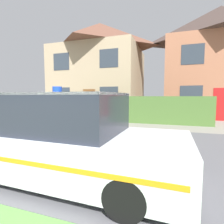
# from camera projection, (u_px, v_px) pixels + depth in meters

# --- Properties ---
(road_strip) EXTENTS (28.00, 6.37, 0.01)m
(road_strip) POSITION_uv_depth(u_px,v_px,m) (110.00, 147.00, 5.37)
(road_strip) COLOR #5B5B60
(road_strip) RESTS_ON ground
(garden_hedge) EXTENTS (8.19, 0.52, 1.57)m
(garden_hedge) POSITION_uv_depth(u_px,v_px,m) (137.00, 109.00, 10.36)
(garden_hedge) COLOR #4C7233
(garden_hedge) RESTS_ON ground
(police_car) EXTENTS (4.46, 1.81, 1.74)m
(police_car) POSITION_uv_depth(u_px,v_px,m) (63.00, 138.00, 3.33)
(police_car) COLOR black
(police_car) RESTS_ON road_strip
(house_left) EXTENTS (7.48, 6.68, 8.11)m
(house_left) POSITION_uv_depth(u_px,v_px,m) (100.00, 68.00, 15.99)
(house_left) COLOR tan
(house_left) RESTS_ON ground
(house_right) EXTENTS (8.09, 5.68, 8.27)m
(house_right) POSITION_uv_depth(u_px,v_px,m) (219.00, 61.00, 13.28)
(house_right) COLOR #A86B4C
(house_right) RESTS_ON ground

